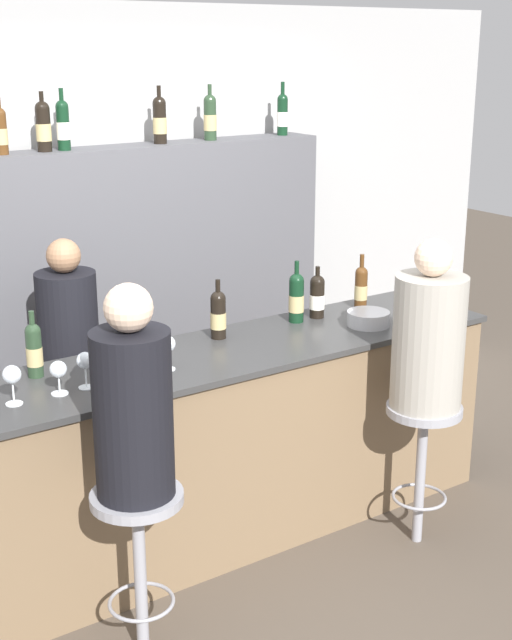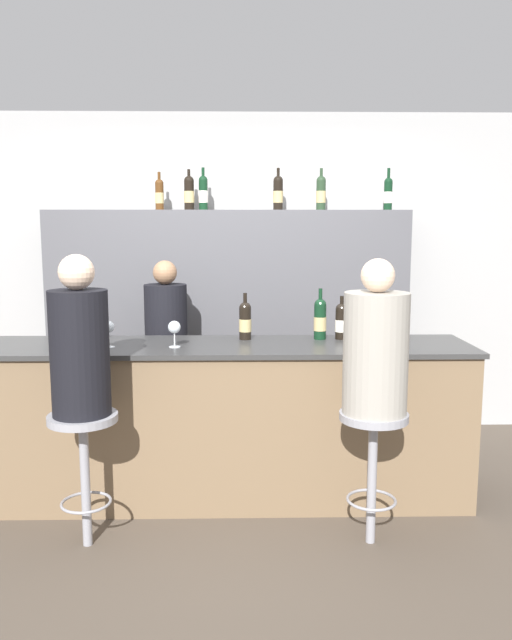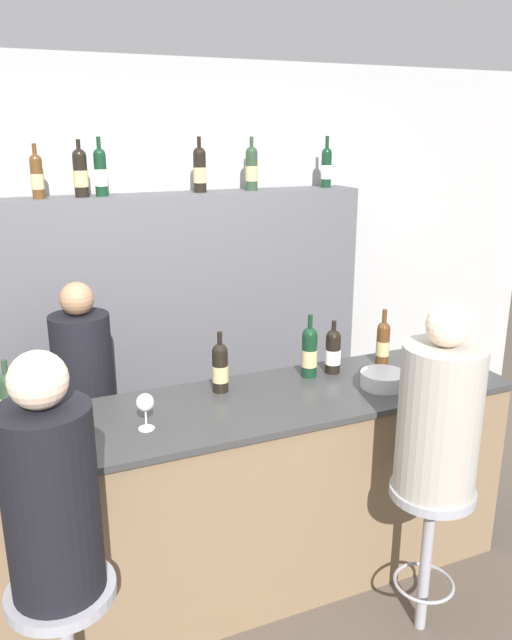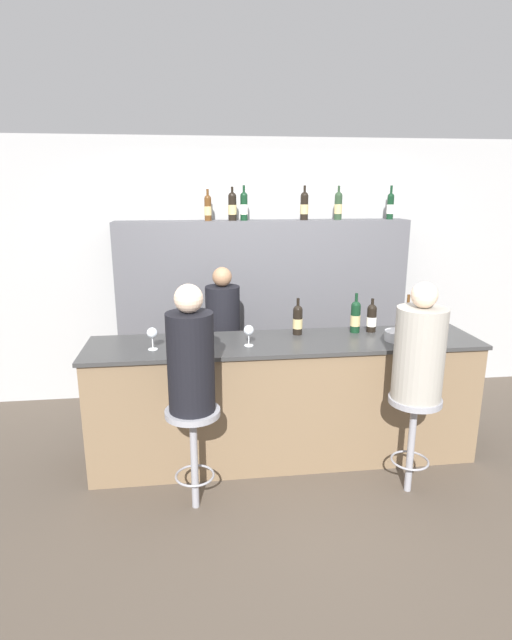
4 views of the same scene
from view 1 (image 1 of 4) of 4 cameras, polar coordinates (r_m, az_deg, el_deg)
name	(u,v)px [view 1 (image 1 of 4)]	position (r m, az deg, el deg)	size (l,w,h in m)	color
ground_plane	(251,564)	(4.40, -0.35, -15.34)	(16.00, 16.00, 0.00)	#4C4238
wall_back	(86,234)	(5.34, -10.85, 5.41)	(6.40, 0.05, 2.60)	#9E9E9E
bar_counter	(215,447)	(4.39, -2.61, -8.12)	(3.03, 0.65, 0.98)	brown
back_bar_cabinet	(105,307)	(5.23, -9.62, 0.84)	(2.84, 0.28, 1.82)	#4C4C51
wine_bottle_counter_0	(34,350)	(3.98, -14.02, -1.85)	(0.07, 0.07, 0.30)	#233823
wine_bottle_counter_1	(218,314)	(4.36, -2.43, 0.38)	(0.08, 0.08, 0.30)	black
wine_bottle_counter_2	(296,297)	(4.62, 2.60, 1.47)	(0.08, 0.08, 0.33)	black
wine_bottle_counter_3	(317,296)	(4.71, 3.93, 1.55)	(0.08, 0.08, 0.28)	black
wine_bottle_counter_4	(361,287)	(4.89, 6.74, 2.13)	(0.07, 0.07, 0.30)	#4C2D14
wine_bottle_backbar_0	(1,131)	(4.85, -16.03, 11.58)	(0.07, 0.07, 0.29)	#4C2D14
wine_bottle_backbar_1	(43,126)	(4.93, -13.46, 11.98)	(0.08, 0.08, 0.31)	black
wine_bottle_backbar_2	(63,125)	(4.97, -12.25, 12.12)	(0.07, 0.07, 0.33)	black
wine_bottle_backbar_3	(160,120)	(5.21, -6.19, 12.63)	(0.08, 0.08, 0.32)	black
wine_bottle_backbar_4	(210,117)	(5.38, -2.96, 12.85)	(0.08, 0.08, 0.32)	#233823
wine_bottle_backbar_5	(282,114)	(5.67, 1.71, 13.05)	(0.07, 0.07, 0.32)	black
wine_glass_0	(12,376)	(3.70, -15.36, -3.48)	(0.08, 0.08, 0.17)	silver
wine_glass_1	(58,371)	(3.76, -12.54, -3.19)	(0.07, 0.07, 0.14)	silver
wine_glass_2	(85,362)	(3.80, -10.89, -2.65)	(0.07, 0.07, 0.16)	silver
wine_glass_3	(167,345)	(3.96, -5.71, -1.61)	(0.08, 0.08, 0.16)	silver
metal_bowl	(368,319)	(4.62, 7.20, 0.09)	(0.22, 0.22, 0.07)	#B7B7BC
bar_stool_left	(138,530)	(3.59, -7.54, -13.21)	(0.36, 0.36, 0.73)	gray
guest_seated_left	(133,405)	(3.35, -7.90, -5.43)	(0.30, 0.30, 0.83)	black
bar_stool_right	(423,437)	(4.39, 10.62, -7.36)	(0.36, 0.36, 0.73)	gray
guest_seated_right	(429,337)	(4.21, 11.00, -1.06)	(0.34, 0.34, 0.81)	gray
bartender	(72,388)	(4.71, -11.68, -4.26)	(0.31, 0.31, 1.46)	black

